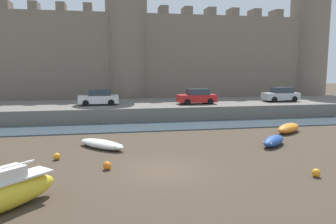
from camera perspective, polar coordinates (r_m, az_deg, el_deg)
ground_plane at (r=17.42m, az=-0.97°, el=-10.08°), size 160.00×160.00×0.00m
water_channel at (r=29.39m, az=-5.00°, el=-2.60°), size 80.00×4.50×0.10m
quay_road at (r=36.42m, az=-6.12°, el=0.46°), size 66.04×10.00×1.41m
castle at (r=45.33m, az=-7.17°, el=10.33°), size 60.28×6.23×20.03m
rowboat_midflat_right at (r=22.26m, az=-11.49°, el=-5.46°), size 3.50×3.57×0.57m
rowboat_midflat_left at (r=28.66m, az=20.24°, el=-2.63°), size 3.32×2.94×0.75m
rowboat_near_channel_right at (r=23.62m, az=17.91°, el=-4.76°), size 2.79×2.73×0.69m
mooring_buoy_near_channel at (r=20.26m, az=-18.82°, el=-7.33°), size 0.41×0.41×0.41m
mooring_buoy_near_shore at (r=17.71m, az=-10.56°, el=-9.16°), size 0.44×0.44×0.44m
mooring_buoy_off_centre at (r=17.89m, az=24.40°, el=-9.62°), size 0.41×0.41×0.41m
car_quay_centre_east at (r=35.44m, az=5.07°, el=2.68°), size 4.16×1.99×1.62m
car_quay_centre_west at (r=34.94m, az=-11.98°, el=2.47°), size 4.16×1.99×1.62m
car_quay_east at (r=40.09m, az=19.08°, el=2.88°), size 4.16×1.99×1.62m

